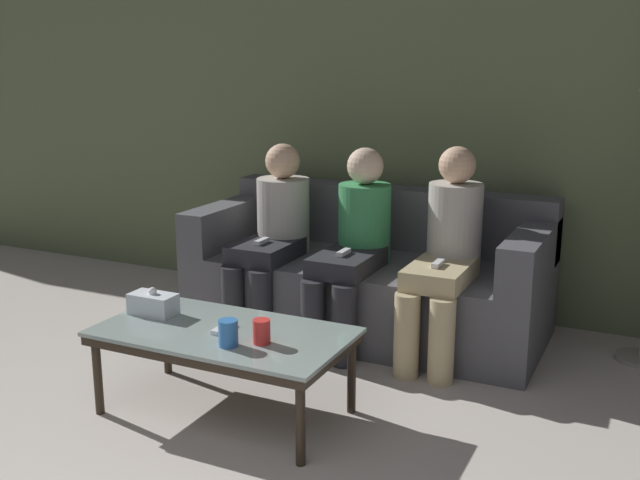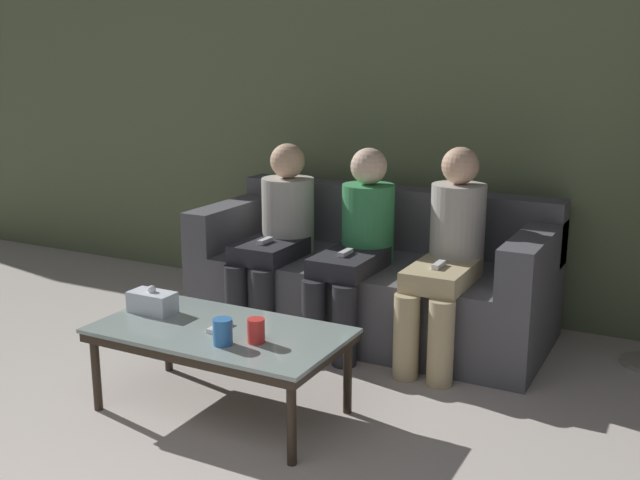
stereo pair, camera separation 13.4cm
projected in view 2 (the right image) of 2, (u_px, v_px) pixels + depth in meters
wall_back at (412, 103)px, 4.62m from camera, size 12.00×0.06×2.60m
couch at (374, 279)px, 4.40m from camera, size 2.03×0.91×0.80m
coffee_table at (220, 337)px, 3.33m from camera, size 1.12×0.61×0.40m
cup_near_left at (256, 331)px, 3.15m from camera, size 0.07×0.07×0.11m
cup_near_right at (223, 332)px, 3.13m from camera, size 0.08×0.08×0.11m
tissue_box at (152, 302)px, 3.53m from camera, size 0.22×0.12×0.13m
game_remote at (220, 327)px, 3.32m from camera, size 0.04×0.15×0.02m
seated_person_left_end at (278, 231)px, 4.38m from camera, size 0.31×0.66×1.08m
seated_person_mid_left at (357, 242)px, 4.13m from camera, size 0.31×0.70×1.09m
seated_person_mid_right at (449, 251)px, 3.89m from camera, size 0.31×0.69×1.12m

